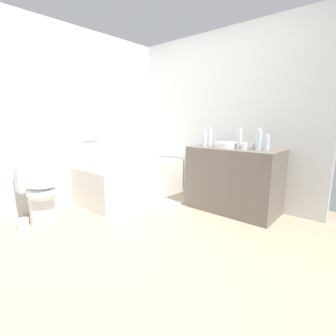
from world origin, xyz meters
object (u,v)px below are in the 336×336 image
drinking_glass_0 (252,146)px  sink_basin (226,145)px  bath_mat (162,205)px  water_bottle_0 (210,137)px  water_bottle_2 (267,143)px  water_bottle_3 (240,139)px  water_bottle_4 (259,140)px  toilet_paper_roll (23,224)px  water_bottle_1 (204,139)px  bathtub (132,179)px  toilet (40,195)px  sink_faucet (232,144)px  drinking_glass_1 (244,146)px

drinking_glass_0 → sink_basin: bearing=96.3°
drinking_glass_0 → bath_mat: 1.42m
water_bottle_0 → water_bottle_2: (-0.00, -0.77, -0.03)m
water_bottle_0 → water_bottle_3: size_ratio=1.00×
water_bottle_4 → toilet_paper_roll: 2.81m
drinking_glass_0 → toilet_paper_roll: (-2.05, 1.65, -0.80)m
drinking_glass_0 → water_bottle_3: bearing=114.2°
water_bottle_1 → water_bottle_2: water_bottle_1 is taller
water_bottle_0 → water_bottle_1: 0.09m
water_bottle_0 → water_bottle_1: (-0.08, 0.03, -0.02)m
water_bottle_2 → drinking_glass_0: size_ratio=2.48×
water_bottle_3 → toilet_paper_roll: bearing=142.7°
bathtub → water_bottle_2: 1.97m
bathtub → toilet: size_ratio=2.31×
toilet → bath_mat: 1.52m
water_bottle_1 → water_bottle_3: bearing=-86.7°
sink_basin → sink_faucet: bearing=0.0°
bathtub → toilet_paper_roll: (-1.53, 0.02, -0.23)m
water_bottle_3 → water_bottle_4: size_ratio=0.99×
sink_basin → water_bottle_0: 0.28m
water_bottle_2 → drinking_glass_1: (-0.07, 0.24, -0.05)m
bathtub → water_bottle_2: bearing=-74.2°
water_bottle_1 → drinking_glass_1: size_ratio=2.49×
water_bottle_2 → water_bottle_3: water_bottle_3 is taller
water_bottle_2 → toilet: bearing=133.8°
water_bottle_0 → sink_basin: bearing=-95.7°
water_bottle_4 → water_bottle_0: bearing=88.2°
sink_basin → water_bottle_3: (-0.03, -0.19, 0.08)m
drinking_glass_0 → bath_mat: bearing=116.4°
toilet → water_bottle_2: size_ratio=3.51×
sink_basin → drinking_glass_0: 0.33m
water_bottle_4 → drinking_glass_1: water_bottle_4 is taller
drinking_glass_1 → water_bottle_0: bearing=81.8°
drinking_glass_0 → bath_mat: drinking_glass_0 is taller
bath_mat → toilet_paper_roll: 1.67m
drinking_glass_1 → bath_mat: size_ratio=0.15×
toilet → water_bottle_4: 2.61m
bathtub → toilet_paper_roll: size_ratio=12.63×
bathtub → sink_basin: bearing=-69.5°
water_bottle_0 → water_bottle_4: bearing=-91.8°
water_bottle_1 → water_bottle_3: 0.49m
bath_mat → toilet_paper_roll: toilet_paper_roll is taller
water_bottle_1 → water_bottle_2: 0.80m
water_bottle_2 → water_bottle_4: (-0.02, 0.09, 0.03)m
toilet → water_bottle_1: (1.73, -1.09, 0.59)m
water_bottle_0 → water_bottle_2: water_bottle_0 is taller
water_bottle_2 → water_bottle_3: (-0.05, 0.31, 0.03)m
toilet → bath_mat: bearing=63.5°
sink_faucet → drinking_glass_1: bearing=-130.0°
water_bottle_4 → toilet_paper_roll: bearing=139.3°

